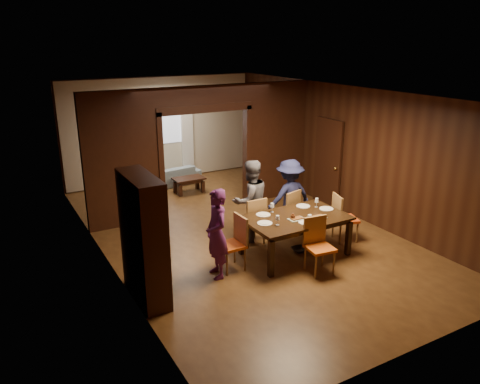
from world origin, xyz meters
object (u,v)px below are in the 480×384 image
person_purple (217,234)px  chair_right (346,218)px  person_navy (289,197)px  person_grey (250,201)px  chair_far_l (252,220)px  dining_table (295,236)px  chair_near (320,246)px  coffee_table (189,185)px  hutch (144,239)px  chair_far_r (285,212)px  sofa (168,176)px  chair_left (231,244)px

person_purple → chair_right: size_ratio=1.61×
person_navy → person_grey: bearing=-3.1°
chair_right → chair_far_l: (-1.70, 0.81, 0.00)m
dining_table → chair_near: bearing=-93.0°
coffee_table → chair_right: 4.62m
chair_far_l → hutch: size_ratio=0.48×
coffee_table → hutch: size_ratio=0.40×
person_purple → chair_far_l: size_ratio=1.61×
chair_far_r → person_grey: bearing=-25.3°
sofa → chair_near: (0.44, -6.03, 0.23)m
dining_table → chair_right: bearing=1.5°
person_purple → chair_far_l: bearing=132.1°
person_grey → chair_far_l: bearing=64.0°
hutch → person_navy: bearing=16.8°
chair_left → chair_near: bearing=55.2°
dining_table → hutch: size_ratio=0.94×
chair_far_l → dining_table: bearing=118.0°
person_navy → chair_right: person_navy is taller
chair_far_l → chair_far_r: bearing=-176.5°
person_grey → person_navy: person_grey is taller
chair_far_r → person_navy: bearing=-174.5°
chair_left → person_grey: bearing=133.4°
coffee_table → chair_left: bearing=-104.1°
dining_table → hutch: bearing=-178.1°
hutch → person_grey: bearing=23.4°
person_navy → chair_near: size_ratio=1.61×
chair_left → chair_right: 2.59m
person_grey → coffee_table: 3.45m
person_grey → chair_left: size_ratio=1.70×
person_navy → chair_far_l: bearing=6.8°
person_navy → chair_left: size_ratio=1.61×
chair_far_r → coffee_table: bearing=-96.5°
coffee_table → chair_left: (-1.08, -4.32, 0.28)m
person_grey → dining_table: (0.38, -1.00, -0.45)m
chair_near → person_purple: bearing=161.6°
dining_table → chair_left: (-1.32, 0.08, 0.10)m
person_purple → dining_table: size_ratio=0.83×
chair_left → chair_near: same height
coffee_table → chair_far_l: chair_far_l is taller
person_grey → chair_left: bearing=40.9°
person_grey → chair_near: person_grey is taller
sofa → hutch: 5.93m
person_purple → person_navy: (2.17, 0.97, 0.00)m
coffee_table → chair_near: 5.18m
person_purple → hutch: 1.30m
chair_right → person_grey: bearing=76.5°
person_grey → chair_near: (0.33, -1.79, -0.34)m
person_navy → chair_near: 1.84m
dining_table → chair_near: chair_near is taller
person_purple → chair_far_r: person_purple is taller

